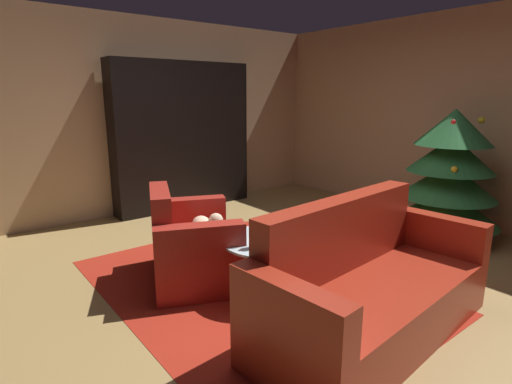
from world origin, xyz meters
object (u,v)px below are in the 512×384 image
object	(u,v)px
bookshelf_unit	(190,137)
decorated_tree	(449,174)
armchair_red	(191,247)
couch_red	(368,290)
bottle_on_table	(255,237)
book_stack_on_table	(270,236)
coffee_table	(269,244)

from	to	relation	value
bookshelf_unit	decorated_tree	xyz separation A→B (m)	(3.05, 1.62, -0.28)
armchair_red	decorated_tree	xyz separation A→B (m)	(0.86, 2.88, 0.45)
couch_red	bottle_on_table	bearing A→B (deg)	-156.06
decorated_tree	book_stack_on_table	bearing A→B (deg)	-94.73
book_stack_on_table	decorated_tree	xyz separation A→B (m)	(0.21, 2.50, 0.25)
couch_red	coffee_table	world-z (taller)	couch_red
bookshelf_unit	coffee_table	distance (m)	3.01
bookshelf_unit	bottle_on_table	size ratio (longest dim) A/B	9.66
book_stack_on_table	decorated_tree	distance (m)	2.52
couch_red	decorated_tree	xyz separation A→B (m)	(-0.66, 2.33, 0.44)
bookshelf_unit	armchair_red	world-z (taller)	bookshelf_unit
bottle_on_table	armchair_red	bearing A→B (deg)	-164.81
couch_red	bottle_on_table	xyz separation A→B (m)	(-0.82, -0.36, 0.24)
couch_red	coffee_table	size ratio (longest dim) A/B	2.51
armchair_red	decorated_tree	world-z (taller)	decorated_tree
coffee_table	bookshelf_unit	bearing A→B (deg)	163.04
couch_red	decorated_tree	distance (m)	2.46
bottle_on_table	book_stack_on_table	bearing A→B (deg)	103.97
book_stack_on_table	bottle_on_table	world-z (taller)	bottle_on_table
bookshelf_unit	decorated_tree	world-z (taller)	bookshelf_unit
decorated_tree	bookshelf_unit	bearing A→B (deg)	-151.99
couch_red	coffee_table	bearing A→B (deg)	-170.08
coffee_table	bottle_on_table	world-z (taller)	bottle_on_table
armchair_red	book_stack_on_table	world-z (taller)	armchair_red
decorated_tree	couch_red	bearing A→B (deg)	-74.22
book_stack_on_table	decorated_tree	bearing A→B (deg)	85.27
bookshelf_unit	bottle_on_table	world-z (taller)	bookshelf_unit
couch_red	book_stack_on_table	distance (m)	0.90
armchair_red	bottle_on_table	world-z (taller)	armchair_red
couch_red	book_stack_on_table	size ratio (longest dim) A/B	9.51
armchair_red	couch_red	distance (m)	1.61
coffee_table	couch_red	bearing A→B (deg)	9.92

